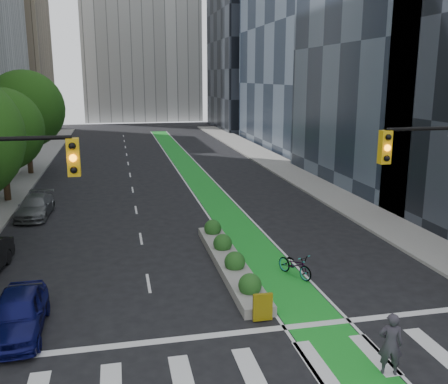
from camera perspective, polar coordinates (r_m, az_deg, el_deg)
name	(u,v)px	position (r m, az deg, el deg)	size (l,w,h in m)	color
ground	(242,352)	(16.38, 2.06, -17.83)	(160.00, 160.00, 0.00)	black
sidewalk_left	(5,192)	(40.36, -23.76, 0.02)	(3.60, 90.00, 0.15)	gray
sidewalk_right	(305,178)	(42.37, 9.24, 1.55)	(3.60, 90.00, 0.15)	gray
bike_lane_paint	(192,172)	(44.89, -3.65, 2.25)	(2.20, 70.00, 0.01)	green
building_dark_end	(259,41)	(85.12, 4.02, 16.80)	(14.00, 18.00, 28.00)	black
tree_midfar	(1,130)	(36.55, -24.13, 6.49)	(5.60, 5.60, 7.76)	black
tree_far	(25,109)	(46.30, -21.76, 8.78)	(6.60, 6.60, 9.00)	black
median_planter	(229,259)	(22.66, 0.62, -7.72)	(1.20, 10.26, 1.10)	gray
bicycle	(295,265)	(21.87, 8.11, -8.23)	(0.69, 1.97, 1.04)	gray
cyclist	(390,344)	(15.66, 18.49, -16.13)	(0.69, 0.45, 1.90)	#34313B
parked_car_left_near	(18,313)	(18.39, -22.48, -12.71)	(1.71, 4.25, 1.45)	#0D1052
parked_car_left_far	(35,206)	(32.67, -20.76, -1.55)	(1.81, 4.45, 1.29)	#5D6062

